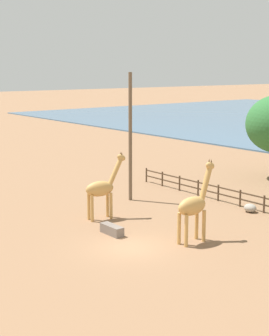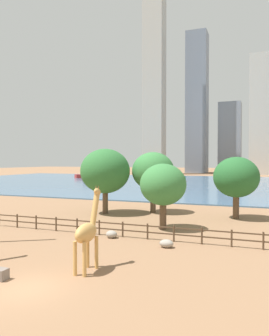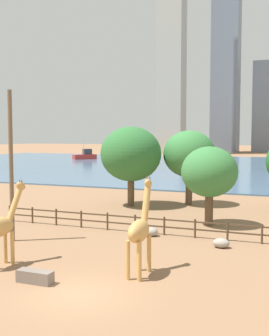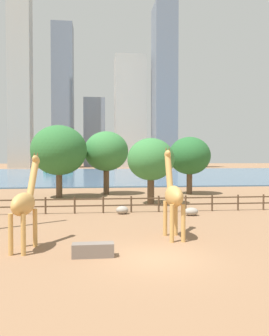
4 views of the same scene
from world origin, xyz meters
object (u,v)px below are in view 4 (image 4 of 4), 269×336
(tree_left_small, at_px, (59,150))
(tree_left_large, at_px, (106,152))
(giraffe_companion, at_px, (25,203))
(boulder_near_fence, at_px, (122,210))
(giraffe_tall, at_px, (173,195))
(tree_right_tall, at_px, (151,160))
(boat_ferry, at_px, (59,169))
(tree_center_broad, at_px, (190,156))
(boulder_by_pole, at_px, (191,212))
(feeding_trough, at_px, (93,250))

(tree_left_small, bearing_deg, tree_left_large, 28.68)
(giraffe_companion, height_order, boulder_near_fence, giraffe_companion)
(giraffe_tall, xyz_separation_m, tree_left_small, (-8.14, 19.04, 2.87))
(giraffe_companion, distance_m, tree_right_tall, 16.65)
(tree_left_large, xyz_separation_m, boat_ferry, (-12.03, 57.24, -3.73))
(tree_center_broad, bearing_deg, tree_right_tall, -126.40)
(boulder_near_fence, height_order, tree_left_small, tree_left_small)
(tree_center_broad, bearing_deg, giraffe_tall, -108.31)
(boat_ferry, bearing_deg, tree_right_tall, 81.20)
(tree_left_large, bearing_deg, giraffe_companion, -100.79)
(tree_left_large, height_order, tree_right_tall, tree_left_large)
(tree_center_broad, bearing_deg, boulder_near_fence, -124.68)
(giraffe_tall, bearing_deg, tree_right_tall, -5.21)
(tree_left_large, bearing_deg, boulder_near_fence, -86.63)
(tree_left_large, bearing_deg, giraffe_tall, -82.33)
(giraffe_tall, distance_m, boulder_by_pole, 7.51)
(tree_left_small, bearing_deg, tree_center_broad, 7.54)
(boulder_by_pole, xyz_separation_m, tree_left_small, (-11.09, 12.43, 4.86))
(giraffe_tall, xyz_separation_m, tree_center_broad, (6.96, 21.04, 2.29))
(tree_center_broad, bearing_deg, boulder_by_pole, -105.54)
(boulder_near_fence, distance_m, tree_center_broad, 16.54)
(tree_left_small, xyz_separation_m, boat_ferry, (-6.84, 60.08, -3.78))
(tree_left_large, height_order, boat_ferry, tree_left_large)
(tree_right_tall, relative_size, boat_ferry, 0.74)
(tree_left_large, bearing_deg, tree_right_tall, -66.88)
(boat_ferry, bearing_deg, tree_center_broad, 88.42)
(feeding_trough, xyz_separation_m, tree_center_broad, (11.19, 23.98, 4.28))
(boulder_by_pole, bearing_deg, boat_ferry, 103.89)
(tree_center_broad, distance_m, tree_left_small, 15.24)
(feeding_trough, bearing_deg, boulder_by_pole, 53.07)
(boulder_by_pole, relative_size, boat_ferry, 0.13)
(tree_left_small, bearing_deg, tree_right_tall, -34.45)
(giraffe_companion, bearing_deg, tree_center_broad, -22.50)
(tree_center_broad, bearing_deg, giraffe_companion, -122.55)
(giraffe_tall, xyz_separation_m, tree_left_large, (-2.95, 21.88, 2.82))
(feeding_trough, distance_m, tree_right_tall, 17.04)
(giraffe_companion, distance_m, tree_left_large, 23.94)
(tree_left_large, distance_m, boat_ferry, 58.61)
(tree_left_small, bearing_deg, feeding_trough, -79.93)
(giraffe_tall, relative_size, boulder_near_fence, 5.23)
(feeding_trough, bearing_deg, tree_left_small, 100.07)
(tree_left_small, distance_m, boat_ferry, 60.58)
(tree_center_broad, bearing_deg, feeding_trough, -115.02)
(boulder_near_fence, bearing_deg, tree_right_tall, 58.36)
(boat_ferry, bearing_deg, boulder_by_pole, 81.61)
(giraffe_tall, distance_m, tree_left_large, 22.26)
(giraffe_companion, height_order, boulder_by_pole, giraffe_companion)
(boulder_by_pole, relative_size, tree_left_large, 0.14)
(boulder_by_pole, xyz_separation_m, feeding_trough, (-7.18, -9.56, 0.00))
(boulder_by_pole, distance_m, tree_center_broad, 15.58)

